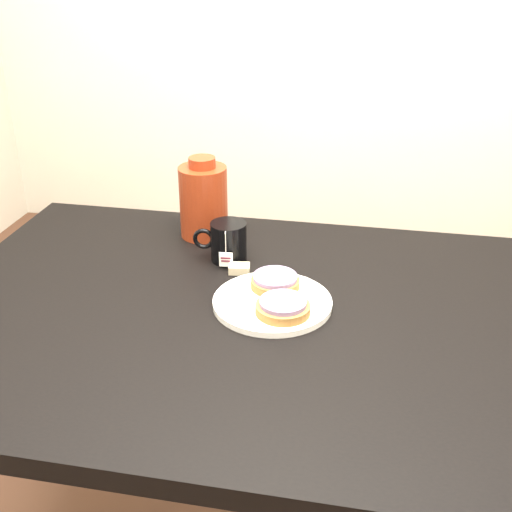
% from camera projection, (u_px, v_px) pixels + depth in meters
% --- Properties ---
extents(table, '(1.40, 0.90, 0.75)m').
position_uv_depth(table, '(276.00, 348.00, 1.28)').
color(table, black).
rests_on(table, ground_plane).
extents(plate, '(0.24, 0.24, 0.02)m').
position_uv_depth(plate, '(272.00, 301.00, 1.27)').
color(plate, white).
rests_on(plate, table).
extents(bagel_back, '(0.12, 0.12, 0.03)m').
position_uv_depth(bagel_back, '(275.00, 281.00, 1.31)').
color(bagel_back, brown).
rests_on(bagel_back, plate).
extents(bagel_front, '(0.11, 0.11, 0.03)m').
position_uv_depth(bagel_front, '(283.00, 307.00, 1.22)').
color(bagel_front, brown).
rests_on(bagel_front, plate).
extents(mug, '(0.13, 0.09, 0.09)m').
position_uv_depth(mug, '(228.00, 241.00, 1.43)').
color(mug, black).
rests_on(mug, table).
extents(teabag_pouch, '(0.05, 0.04, 0.02)m').
position_uv_depth(teabag_pouch, '(239.00, 269.00, 1.39)').
color(teabag_pouch, '#C6B793').
rests_on(teabag_pouch, table).
extents(bagel_package, '(0.14, 0.14, 0.20)m').
position_uv_depth(bagel_package, '(203.00, 200.00, 1.53)').
color(bagel_package, '#5C190C').
rests_on(bagel_package, table).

